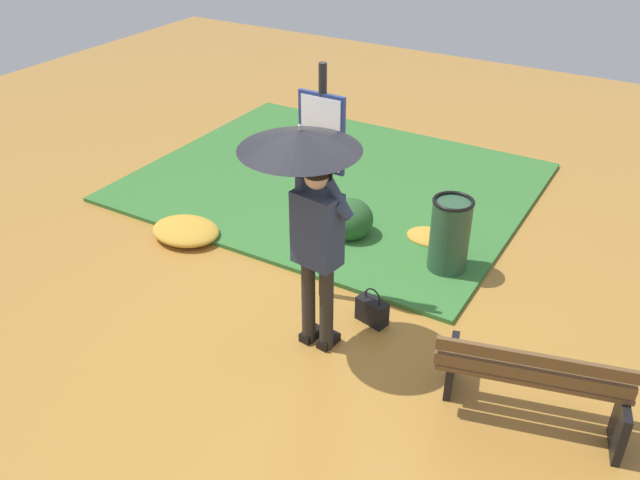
# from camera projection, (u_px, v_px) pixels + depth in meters

# --- Properties ---
(ground_plane) EXTENTS (18.00, 18.00, 0.00)m
(ground_plane) POSITION_uv_depth(u_px,v_px,m) (321.00, 327.00, 6.16)
(ground_plane) COLOR #B27A33
(grass_verge) EXTENTS (4.80, 4.00, 0.05)m
(grass_verge) POSITION_uv_depth(u_px,v_px,m) (333.00, 182.00, 8.69)
(grass_verge) COLOR #387533
(grass_verge) RESTS_ON ground_plane
(person_with_umbrella) EXTENTS (0.96, 0.96, 2.04)m
(person_with_umbrella) POSITION_uv_depth(u_px,v_px,m) (308.00, 185.00, 5.19)
(person_with_umbrella) COLOR #2D2823
(person_with_umbrella) RESTS_ON ground_plane
(info_sign_post) EXTENTS (0.44, 0.07, 2.30)m
(info_sign_post) POSITION_uv_depth(u_px,v_px,m) (322.00, 160.00, 5.85)
(info_sign_post) COLOR black
(info_sign_post) RESTS_ON ground_plane
(handbag) EXTENTS (0.32, 0.21, 0.37)m
(handbag) POSITION_uv_depth(u_px,v_px,m) (372.00, 311.00, 6.17)
(handbag) COLOR black
(handbag) RESTS_ON ground_plane
(park_bench) EXTENTS (1.43, 0.71, 0.75)m
(park_bench) POSITION_uv_depth(u_px,v_px,m) (533.00, 380.00, 4.99)
(park_bench) COLOR black
(park_bench) RESTS_ON ground_plane
(trash_bin) EXTENTS (0.42, 0.42, 0.83)m
(trash_bin) POSITION_uv_depth(u_px,v_px,m) (450.00, 236.00, 6.74)
(trash_bin) COLOR #2D5138
(trash_bin) RESTS_ON ground_plane
(shrub_cluster) EXTENTS (0.57, 0.52, 0.47)m
(shrub_cluster) POSITION_uv_depth(u_px,v_px,m) (348.00, 219.00, 7.45)
(shrub_cluster) COLOR #285628
(shrub_cluster) RESTS_ON ground_plane
(leaf_pile_near_person) EXTENTS (0.80, 0.64, 0.18)m
(leaf_pile_near_person) POSITION_uv_depth(u_px,v_px,m) (186.00, 231.00, 7.49)
(leaf_pile_near_person) COLOR gold
(leaf_pile_near_person) RESTS_ON ground_plane
(leaf_pile_by_bench) EXTENTS (0.52, 0.42, 0.11)m
(leaf_pile_by_bench) POSITION_uv_depth(u_px,v_px,m) (430.00, 237.00, 7.43)
(leaf_pile_by_bench) COLOR gold
(leaf_pile_by_bench) RESTS_ON ground_plane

